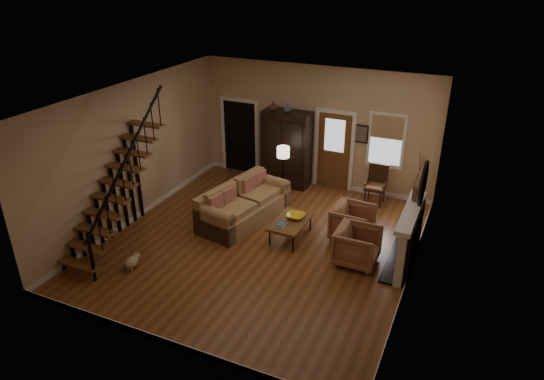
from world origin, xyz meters
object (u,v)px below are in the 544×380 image
at_px(armoire, 286,149).
at_px(side_chair, 376,186).
at_px(armchair_left, 357,246).
at_px(floor_lamp, 283,173).
at_px(coffee_table, 291,229).
at_px(armchair_right, 353,223).
at_px(sofa, 244,204).

xyz_separation_m(armoire, side_chair, (2.55, -0.20, -0.54)).
relative_size(armchair_left, floor_lamp, 0.61).
bearing_deg(coffee_table, armoire, 114.65).
bearing_deg(armoire, floor_lamp, -73.04).
height_order(coffee_table, armchair_right, armchair_right).
bearing_deg(side_chair, armoire, 175.52).
xyz_separation_m(armchair_left, side_chair, (-0.30, 2.83, 0.11)).
bearing_deg(armchair_left, coffee_table, 78.55).
height_order(sofa, side_chair, side_chair).
height_order(armoire, armchair_right, armoire).
xyz_separation_m(armchair_right, floor_lamp, (-2.24, 1.28, 0.31)).
bearing_deg(floor_lamp, coffee_table, -62.15).
bearing_deg(armchair_right, armchair_left, -155.46).
relative_size(armoire, sofa, 0.87).
relative_size(armchair_right, floor_lamp, 0.61).
distance_m(armoire, side_chair, 2.61).
xyz_separation_m(armoire, floor_lamp, (0.26, -0.84, -0.34)).
distance_m(armchair_left, side_chair, 2.85).
height_order(armchair_left, side_chair, side_chair).
relative_size(sofa, armchair_right, 2.78).
bearing_deg(side_chair, sofa, -140.53).
relative_size(coffee_table, armchair_left, 1.36).
distance_m(sofa, armchair_right, 2.60).
xyz_separation_m(armchair_left, floor_lamp, (-2.59, 2.19, 0.32)).
height_order(armchair_left, armchair_right, armchair_right).
relative_size(sofa, side_chair, 2.38).
relative_size(floor_lamp, side_chair, 1.40).
bearing_deg(armoire, sofa, -92.27).
distance_m(armchair_left, armchair_right, 0.98).
relative_size(armoire, armchair_right, 2.40).
distance_m(coffee_table, floor_lamp, 2.15).
height_order(armoire, armchair_left, armoire).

